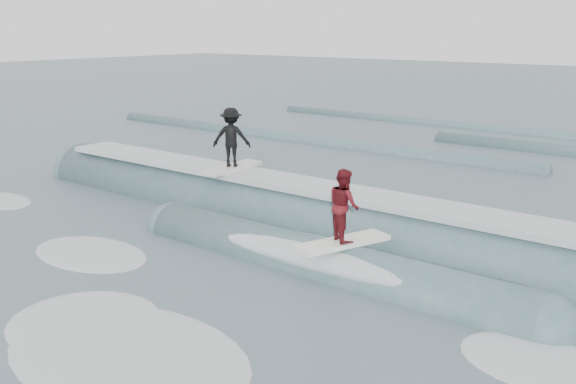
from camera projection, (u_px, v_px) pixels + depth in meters
The scene contains 6 objects.
ground at pixel (183, 279), 12.68m from camera, with size 160.00×160.00×0.00m, color #425A61.
breaking_wave at pixel (314, 233), 15.40m from camera, with size 21.13×3.80×2.05m.
surfer_black at pixel (231, 140), 17.15m from camera, with size 1.17×2.03×1.68m.
surfer_red at pixel (344, 211), 12.61m from camera, with size 1.21×2.07×1.55m.
whitewater at pixel (152, 317), 11.03m from camera, with size 17.49×5.78×0.10m.
far_swells at pixel (502, 149), 26.19m from camera, with size 38.07×8.65×0.80m.
Camera 1 is at (8.93, -8.05, 4.84)m, focal length 40.00 mm.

